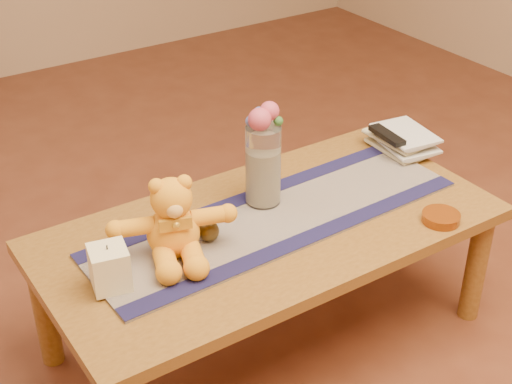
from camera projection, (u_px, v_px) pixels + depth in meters
floor at (268, 336)px, 2.48m from camera, size 5.50×5.50×0.00m
coffee_table_top at (270, 229)px, 2.26m from camera, size 1.40×0.70×0.04m
table_leg_fr at (476, 267)px, 2.47m from camera, size 0.07×0.07×0.41m
table_leg_bl at (45, 310)px, 2.28m from camera, size 0.07×0.07×0.41m
table_leg_br at (363, 192)px, 2.89m from camera, size 0.07×0.07×0.41m
persian_runner at (277, 218)px, 2.27m from camera, size 1.21×0.38×0.01m
runner_border_near at (306, 238)px, 2.17m from camera, size 1.20×0.09×0.00m
runner_border_far at (250, 196)px, 2.37m from camera, size 1.20×0.09×0.00m
teddy_bear at (172, 217)px, 2.05m from camera, size 0.41×0.37×0.23m
pillar_candle at (110, 268)px, 1.95m from camera, size 0.12×0.12×0.12m
candle_wick at (107, 247)px, 1.92m from camera, size 0.00×0.00×0.01m
glass_vase at (263, 165)px, 2.28m from camera, size 0.11×0.11×0.26m
potpourri_fill at (263, 176)px, 2.30m from camera, size 0.09×0.09×0.18m
rose_left at (260, 120)px, 2.18m from camera, size 0.07×0.07×0.07m
rose_right at (269, 111)px, 2.21m from camera, size 0.06×0.06×0.06m
blue_flower_back at (260, 114)px, 2.23m from camera, size 0.04×0.04×0.04m
blue_flower_side at (251, 121)px, 2.20m from camera, size 0.04×0.04×0.04m
leaf_sprig at (278, 121)px, 2.21m from camera, size 0.03×0.03×0.03m
bronze_ball at (209, 231)px, 2.15m from camera, size 0.08×0.08×0.06m
book_bottom at (383, 153)px, 2.62m from camera, size 0.17×0.23×0.02m
book_lower at (386, 148)px, 2.61m from camera, size 0.20×0.25×0.02m
book_upper at (382, 143)px, 2.60m from camera, size 0.17×0.23×0.02m
book_top at (386, 139)px, 2.59m from camera, size 0.19×0.25×0.02m
tv_remote at (387, 135)px, 2.58m from camera, size 0.06×0.16×0.02m
amber_dish at (441, 217)px, 2.26m from camera, size 0.13×0.13×0.03m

